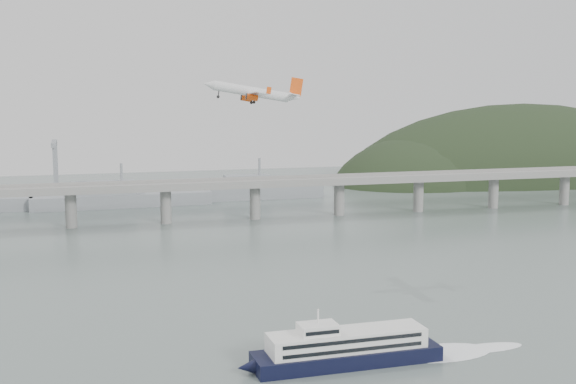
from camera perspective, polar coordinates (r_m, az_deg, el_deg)
name	(u,v)px	position (r m, az deg, el deg)	size (l,w,h in m)	color
ground	(334,331)	(242.45, 3.45, -10.24)	(900.00, 900.00, 0.00)	slate
bridge	(218,189)	(428.30, -5.22, 0.19)	(800.00, 22.00, 23.90)	gray
headland	(535,200)	(663.54, 17.81, -0.59)	(365.00, 155.00, 156.00)	black
ferry	(347,348)	(214.70, 4.37, -11.47)	(85.86, 15.88, 16.20)	black
airliner	(254,92)	(294.37, -2.53, 7.38)	(39.00, 35.25, 10.37)	silver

